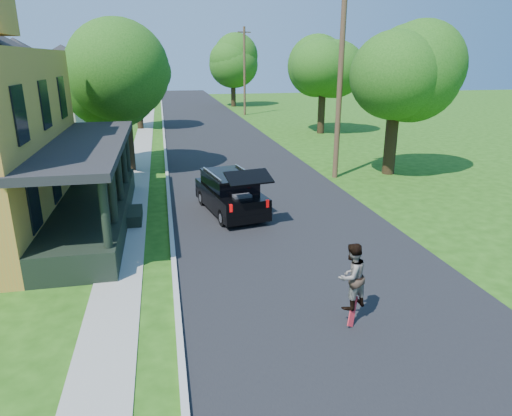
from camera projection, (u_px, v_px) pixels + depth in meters
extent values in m
plane|color=#204C0F|center=(323.00, 280.00, 12.72)|extent=(140.00, 140.00, 0.00)
cube|color=black|center=(225.00, 148.00, 31.33)|extent=(8.00, 120.00, 0.02)
cube|color=#A8A7A2|center=(165.00, 150.00, 30.56)|extent=(0.15, 120.00, 0.12)
cube|color=#989890|center=(141.00, 151.00, 30.27)|extent=(1.30, 120.00, 0.03)
cube|color=#989890|center=(18.00, 229.00, 16.50)|extent=(6.50, 1.20, 0.03)
cube|color=black|center=(94.00, 213.00, 16.87)|extent=(2.40, 10.00, 0.90)
cube|color=black|center=(86.00, 144.00, 16.07)|extent=(2.60, 10.30, 0.25)
cube|color=beige|center=(24.00, 109.00, 31.70)|extent=(8.00, 8.00, 5.00)
pyramid|color=black|center=(13.00, 37.00, 30.23)|extent=(12.78, 12.78, 2.20)
cube|color=beige|center=(67.00, 93.00, 46.59)|extent=(8.00, 8.00, 5.00)
pyramid|color=black|center=(61.00, 44.00, 45.12)|extent=(12.78, 12.78, 2.20)
cube|color=black|center=(231.00, 198.00, 18.09)|extent=(2.48, 4.40, 0.80)
cube|color=black|center=(229.00, 181.00, 18.02)|extent=(2.05, 2.83, 0.52)
cube|color=black|center=(229.00, 174.00, 17.93)|extent=(2.10, 2.91, 0.08)
cube|color=black|center=(249.00, 177.00, 15.90)|extent=(1.74, 1.14, 0.36)
cube|color=#323337|center=(241.00, 200.00, 16.91)|extent=(0.75, 0.68, 0.42)
cube|color=silver|center=(212.00, 174.00, 17.65)|extent=(0.48, 2.25, 0.06)
cube|color=silver|center=(245.00, 171.00, 18.15)|extent=(0.48, 2.25, 0.06)
cube|color=#990505|center=(231.00, 208.00, 15.95)|extent=(0.12, 0.08, 0.28)
cube|color=#990505|center=(267.00, 204.00, 16.45)|extent=(0.12, 0.08, 0.28)
cylinder|color=black|center=(203.00, 198.00, 19.12)|extent=(0.34, 0.67, 0.64)
cylinder|color=black|center=(237.00, 194.00, 19.66)|extent=(0.34, 0.67, 0.64)
cylinder|color=black|center=(223.00, 218.00, 16.71)|extent=(0.34, 0.67, 0.64)
cylinder|color=black|center=(261.00, 213.00, 17.25)|extent=(0.34, 0.67, 0.64)
imported|color=black|center=(352.00, 276.00, 10.35)|extent=(0.95, 0.87, 1.58)
cube|color=#B20F19|center=(353.00, 311.00, 10.48)|extent=(0.38, 0.39, 0.69)
cylinder|color=black|center=(128.00, 144.00, 24.70)|extent=(0.60, 0.60, 2.98)
sphere|color=#3A7B20|center=(123.00, 84.00, 23.73)|extent=(4.91, 4.91, 4.83)
sphere|color=#3A7B20|center=(129.00, 63.00, 23.19)|extent=(4.25, 4.25, 4.19)
sphere|color=#3A7B20|center=(112.00, 74.00, 23.85)|extent=(4.36, 4.36, 4.29)
cylinder|color=black|center=(139.00, 110.00, 39.51)|extent=(0.60, 0.60, 3.24)
sphere|color=#3A7B20|center=(136.00, 71.00, 38.50)|extent=(5.52, 5.52, 4.81)
sphere|color=#3A7B20|center=(140.00, 58.00, 38.05)|extent=(4.79, 4.79, 4.17)
sphere|color=#3A7B20|center=(130.00, 65.00, 38.51)|extent=(4.91, 4.91, 4.27)
cylinder|color=black|center=(390.00, 145.00, 24.00)|extent=(0.68, 0.68, 3.06)
sphere|color=#3A7B20|center=(396.00, 84.00, 23.02)|extent=(5.11, 5.11, 4.81)
sphere|color=#3A7B20|center=(410.00, 62.00, 22.49)|extent=(4.43, 4.43, 4.16)
sphere|color=#3A7B20|center=(382.00, 73.00, 23.13)|extent=(4.55, 4.55, 4.27)
cylinder|color=black|center=(321.00, 112.00, 37.10)|extent=(0.74, 0.74, 3.41)
sphere|color=#3A7B20|center=(323.00, 67.00, 36.01)|extent=(6.77, 6.77, 5.34)
sphere|color=#3A7B20|center=(331.00, 52.00, 35.58)|extent=(5.87, 5.87, 4.63)
sphere|color=#3A7B20|center=(315.00, 60.00, 35.91)|extent=(6.02, 6.02, 4.74)
cylinder|color=black|center=(233.00, 92.00, 57.99)|extent=(0.71, 0.71, 3.47)
sphere|color=#3A7B20|center=(233.00, 62.00, 56.82)|extent=(7.11, 7.11, 6.01)
sphere|color=#3A7B20|center=(236.00, 50.00, 56.09)|extent=(6.16, 6.16, 5.21)
sphere|color=#3A7B20|center=(229.00, 56.00, 57.02)|extent=(6.32, 6.32, 5.34)
cylinder|color=#4B3B22|center=(340.00, 83.00, 22.23)|extent=(0.34, 0.34, 9.47)
cylinder|color=#4B3B22|center=(245.00, 72.00, 48.30)|extent=(0.30, 0.30, 9.01)
cube|color=#4B3B22|center=(244.00, 32.00, 47.07)|extent=(1.46, 0.54, 0.11)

